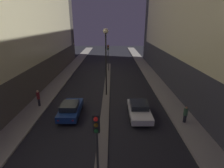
# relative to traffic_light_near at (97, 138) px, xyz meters

# --- Properties ---
(building_left) EXTENTS (6.01, 40.52, 22.17)m
(building_left) POSITION_rel_traffic_light_near_xyz_m (-11.51, 16.58, 7.51)
(building_left) COLOR #4C4742
(building_left) RESTS_ON ground
(median_strip) EXTENTS (0.82, 33.56, 0.13)m
(median_strip) POSITION_rel_traffic_light_near_xyz_m (0.00, 14.10, -3.52)
(median_strip) COLOR #66605B
(median_strip) RESTS_ON ground
(traffic_light_near) EXTENTS (0.32, 0.42, 4.72)m
(traffic_light_near) POSITION_rel_traffic_light_near_xyz_m (0.00, 0.00, 0.00)
(traffic_light_near) COLOR black
(traffic_light_near) RESTS_ON median_strip
(traffic_light_mid) EXTENTS (0.32, 0.42, 4.72)m
(traffic_light_mid) POSITION_rel_traffic_light_near_xyz_m (0.00, 24.93, 0.00)
(traffic_light_mid) COLOR black
(traffic_light_mid) RESTS_ON median_strip
(street_lamp) EXTENTS (0.58, 0.58, 7.90)m
(street_lamp) POSITION_rel_traffic_light_near_xyz_m (0.00, 13.34, 2.25)
(street_lamp) COLOR black
(street_lamp) RESTS_ON median_strip
(car_left_lane) EXTENTS (1.82, 4.16, 1.43)m
(car_left_lane) POSITION_rel_traffic_light_near_xyz_m (-3.32, 8.37, -2.85)
(car_left_lane) COLOR navy
(car_left_lane) RESTS_ON ground
(car_right_lane) EXTENTS (1.94, 4.38, 1.36)m
(car_right_lane) POSITION_rel_traffic_light_near_xyz_m (3.32, 8.26, -2.88)
(car_right_lane) COLOR silver
(car_right_lane) RESTS_ON ground
(pedestrian_on_left_sidewalk) EXTENTS (0.32, 0.32, 1.79)m
(pedestrian_on_left_sidewalk) POSITION_rel_traffic_light_near_xyz_m (-7.12, 10.20, -2.46)
(pedestrian_on_left_sidewalk) COLOR black
(pedestrian_on_left_sidewalk) RESTS_ON sidewalk_left
(pedestrian_on_right_sidewalk) EXTENTS (0.36, 0.36, 1.54)m
(pedestrian_on_right_sidewalk) POSITION_rel_traffic_light_near_xyz_m (7.23, 6.95, -2.62)
(pedestrian_on_right_sidewalk) COLOR black
(pedestrian_on_right_sidewalk) RESTS_ON sidewalk_right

